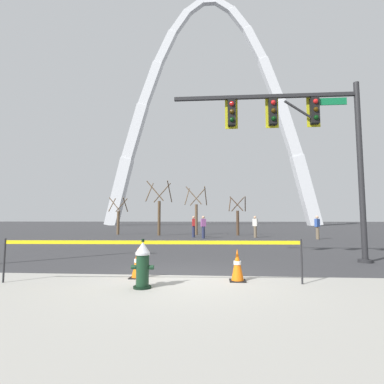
{
  "coord_description": "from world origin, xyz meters",
  "views": [
    {
      "loc": [
        0.66,
        -7.02,
        1.41
      ],
      "look_at": [
        -0.24,
        5.0,
        2.5
      ],
      "focal_mm": 27.35,
      "sensor_mm": 36.0,
      "label": 1
    }
  ],
  "objects_px": {
    "pedestrian_standing_center": "(203,227)",
    "pedestrian_near_trees": "(194,226)",
    "fire_hydrant": "(143,265)",
    "traffic_cone_mid_sidewalk": "(138,263)",
    "pedestrian_walking_right": "(317,227)",
    "traffic_signal_gantry": "(305,134)",
    "monument_arch": "(210,123)",
    "traffic_cone_by_hydrant": "(237,265)",
    "pedestrian_walking_left": "(255,226)"
  },
  "relations": [
    {
      "from": "monument_arch",
      "to": "pedestrian_walking_left",
      "type": "distance_m",
      "value": 42.68
    },
    {
      "from": "pedestrian_walking_right",
      "to": "fire_hydrant",
      "type": "bearing_deg",
      "value": -120.09
    },
    {
      "from": "traffic_cone_mid_sidewalk",
      "to": "traffic_signal_gantry",
      "type": "distance_m",
      "value": 6.94
    },
    {
      "from": "traffic_signal_gantry",
      "to": "pedestrian_near_trees",
      "type": "relative_size",
      "value": 4.04
    },
    {
      "from": "monument_arch",
      "to": "pedestrian_standing_center",
      "type": "xyz_separation_m",
      "value": [
        -0.08,
        -38.53,
        -20.41
      ]
    },
    {
      "from": "traffic_cone_mid_sidewalk",
      "to": "fire_hydrant",
      "type": "bearing_deg",
      "value": -69.88
    },
    {
      "from": "traffic_signal_gantry",
      "to": "pedestrian_walking_left",
      "type": "distance_m",
      "value": 12.61
    },
    {
      "from": "traffic_signal_gantry",
      "to": "pedestrian_walking_left",
      "type": "bearing_deg",
      "value": 90.2
    },
    {
      "from": "monument_arch",
      "to": "pedestrian_near_trees",
      "type": "height_order",
      "value": "monument_arch"
    },
    {
      "from": "monument_arch",
      "to": "pedestrian_walking_left",
      "type": "xyz_separation_m",
      "value": [
        3.71,
        -37.3,
        -20.41
      ]
    },
    {
      "from": "fire_hydrant",
      "to": "traffic_cone_mid_sidewalk",
      "type": "distance_m",
      "value": 1.04
    },
    {
      "from": "fire_hydrant",
      "to": "traffic_cone_by_hydrant",
      "type": "xyz_separation_m",
      "value": [
        1.97,
        0.8,
        -0.11
      ]
    },
    {
      "from": "fire_hydrant",
      "to": "pedestrian_walking_left",
      "type": "height_order",
      "value": "pedestrian_walking_left"
    },
    {
      "from": "fire_hydrant",
      "to": "pedestrian_standing_center",
      "type": "height_order",
      "value": "pedestrian_standing_center"
    },
    {
      "from": "traffic_signal_gantry",
      "to": "monument_arch",
      "type": "xyz_separation_m",
      "value": [
        -3.75,
        49.43,
        16.96
      ]
    },
    {
      "from": "traffic_cone_mid_sidewalk",
      "to": "monument_arch",
      "type": "height_order",
      "value": "monument_arch"
    },
    {
      "from": "traffic_signal_gantry",
      "to": "pedestrian_walking_right",
      "type": "height_order",
      "value": "traffic_signal_gantry"
    },
    {
      "from": "traffic_signal_gantry",
      "to": "pedestrian_walking_right",
      "type": "xyz_separation_m",
      "value": [
        3.94,
        10.68,
        -3.45
      ]
    },
    {
      "from": "traffic_cone_by_hydrant",
      "to": "pedestrian_near_trees",
      "type": "relative_size",
      "value": 0.46
    },
    {
      "from": "traffic_cone_mid_sidewalk",
      "to": "pedestrian_near_trees",
      "type": "relative_size",
      "value": 0.46
    },
    {
      "from": "traffic_cone_mid_sidewalk",
      "to": "pedestrian_standing_center",
      "type": "relative_size",
      "value": 0.46
    },
    {
      "from": "monument_arch",
      "to": "pedestrian_walking_left",
      "type": "height_order",
      "value": "monument_arch"
    },
    {
      "from": "pedestrian_walking_right",
      "to": "traffic_cone_mid_sidewalk",
      "type": "bearing_deg",
      "value": -122.89
    },
    {
      "from": "traffic_cone_by_hydrant",
      "to": "pedestrian_walking_right",
      "type": "xyz_separation_m",
      "value": [
        6.51,
        13.84,
        0.46
      ]
    },
    {
      "from": "traffic_cone_mid_sidewalk",
      "to": "pedestrian_standing_center",
      "type": "distance_m",
      "value": 13.93
    },
    {
      "from": "pedestrian_walking_left",
      "to": "pedestrian_walking_right",
      "type": "bearing_deg",
      "value": -19.97
    },
    {
      "from": "pedestrian_walking_right",
      "to": "pedestrian_near_trees",
      "type": "bearing_deg",
      "value": 170.69
    },
    {
      "from": "fire_hydrant",
      "to": "traffic_cone_mid_sidewalk",
      "type": "height_order",
      "value": "fire_hydrant"
    },
    {
      "from": "pedestrian_standing_center",
      "to": "pedestrian_walking_left",
      "type": "bearing_deg",
      "value": 17.91
    },
    {
      "from": "traffic_cone_by_hydrant",
      "to": "traffic_cone_mid_sidewalk",
      "type": "xyz_separation_m",
      "value": [
        -2.33,
        0.17,
        0.0
      ]
    },
    {
      "from": "traffic_cone_mid_sidewalk",
      "to": "pedestrian_walking_right",
      "type": "bearing_deg",
      "value": 57.11
    },
    {
      "from": "traffic_signal_gantry",
      "to": "pedestrian_walking_right",
      "type": "bearing_deg",
      "value": 69.76
    },
    {
      "from": "traffic_cone_by_hydrant",
      "to": "pedestrian_walking_right",
      "type": "bearing_deg",
      "value": 64.8
    },
    {
      "from": "traffic_signal_gantry",
      "to": "pedestrian_near_trees",
      "type": "bearing_deg",
      "value": 110.89
    },
    {
      "from": "pedestrian_walking_right",
      "to": "monument_arch",
      "type": "bearing_deg",
      "value": 101.22
    },
    {
      "from": "fire_hydrant",
      "to": "pedestrian_walking_right",
      "type": "relative_size",
      "value": 0.62
    },
    {
      "from": "traffic_cone_mid_sidewalk",
      "to": "pedestrian_walking_right",
      "type": "relative_size",
      "value": 0.46
    },
    {
      "from": "monument_arch",
      "to": "pedestrian_walking_right",
      "type": "xyz_separation_m",
      "value": [
        7.69,
        -38.75,
        -20.41
      ]
    },
    {
      "from": "traffic_cone_by_hydrant",
      "to": "monument_arch",
      "type": "distance_m",
      "value": 56.59
    },
    {
      "from": "traffic_signal_gantry",
      "to": "pedestrian_walking_right",
      "type": "distance_m",
      "value": 11.9
    },
    {
      "from": "traffic_signal_gantry",
      "to": "pedestrian_walking_left",
      "type": "relative_size",
      "value": 4.04
    },
    {
      "from": "traffic_cone_mid_sidewalk",
      "to": "pedestrian_near_trees",
      "type": "height_order",
      "value": "pedestrian_near_trees"
    },
    {
      "from": "traffic_signal_gantry",
      "to": "pedestrian_near_trees",
      "type": "distance_m",
      "value": 13.38
    },
    {
      "from": "pedestrian_walking_left",
      "to": "pedestrian_near_trees",
      "type": "bearing_deg",
      "value": -179.43
    },
    {
      "from": "pedestrian_standing_center",
      "to": "pedestrian_near_trees",
      "type": "distance_m",
      "value": 1.41
    },
    {
      "from": "pedestrian_walking_left",
      "to": "pedestrian_walking_right",
      "type": "xyz_separation_m",
      "value": [
        3.98,
        -1.45,
        0.0
      ]
    },
    {
      "from": "traffic_cone_by_hydrant",
      "to": "pedestrian_walking_left",
      "type": "xyz_separation_m",
      "value": [
        2.53,
        15.28,
        0.46
      ]
    },
    {
      "from": "pedestrian_standing_center",
      "to": "traffic_cone_by_hydrant",
      "type": "bearing_deg",
      "value": -84.87
    },
    {
      "from": "pedestrian_walking_right",
      "to": "pedestrian_standing_center",
      "type": "bearing_deg",
      "value": 178.37
    },
    {
      "from": "traffic_cone_mid_sidewalk",
      "to": "pedestrian_standing_center",
      "type": "xyz_separation_m",
      "value": [
        1.06,
        13.88,
        0.46
      ]
    }
  ]
}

